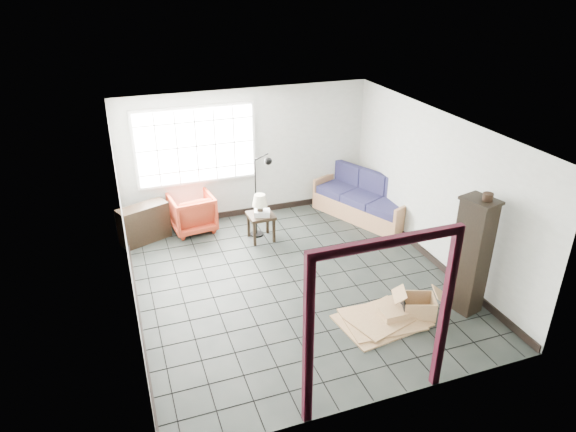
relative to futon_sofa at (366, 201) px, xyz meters
name	(u,v)px	position (x,y,z in m)	size (l,w,h in m)	color
ground	(295,281)	(-2.21, -1.79, -0.34)	(5.50, 5.50, 0.00)	black
room_shell	(295,186)	(-2.21, -1.76, 1.34)	(5.02, 5.52, 2.61)	#AAAEA7
window_panel	(196,146)	(-3.21, 0.91, 1.26)	(2.32, 0.08, 1.52)	silver
doorway_trim	(382,304)	(-2.21, -4.49, 1.04)	(1.80, 0.08, 2.20)	#390D1A
futon_sofa	(366,201)	(0.00, 0.00, 0.00)	(1.59, 2.25, 0.93)	brown
armchair	(192,211)	(-3.44, 0.61, 0.07)	(0.79, 0.74, 0.81)	#983516
side_table	(261,219)	(-2.30, -0.21, 0.09)	(0.48, 0.48, 0.52)	black
table_lamp	(260,201)	(-2.33, -0.28, 0.48)	(0.35, 0.35, 0.43)	black
projector	(262,213)	(-2.29, -0.27, 0.23)	(0.34, 0.30, 0.10)	silver
floor_lamp	(262,193)	(-2.23, -0.09, 0.55)	(0.44, 0.38, 1.66)	black
console_shelf	(144,223)	(-4.36, 0.47, 0.02)	(0.98, 0.67, 0.71)	black
tall_shelf	(471,255)	(-0.06, -3.31, 0.58)	(0.48, 0.57, 1.80)	black
pot	(488,197)	(-0.02, -3.37, 1.51)	(0.17, 0.17, 0.11)	black
open_box	(418,306)	(-0.81, -3.24, -0.18)	(0.84, 0.61, 0.43)	#956B47
cardboard_pile	(383,319)	(-1.36, -3.21, -0.29)	(1.35, 1.04, 0.18)	#956B47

